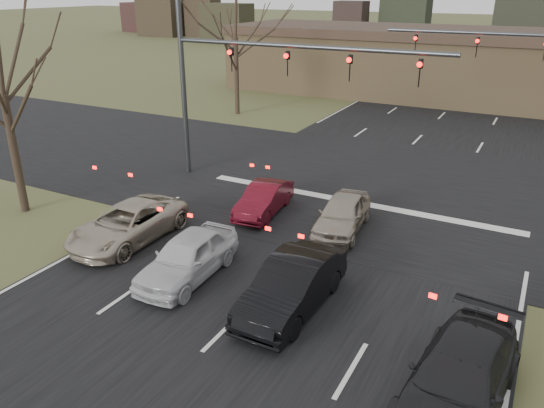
{
  "coord_description": "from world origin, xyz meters",
  "views": [
    {
      "loc": [
        6.54,
        -6.79,
        8.45
      ],
      "look_at": [
        -0.72,
        6.99,
        2.0
      ],
      "focal_mm": 35.0,
      "sensor_mm": 36.0,
      "label": 1
    }
  ],
  "objects_px": {
    "car_silver_suv": "(128,224)",
    "car_red_ahead": "(264,199)",
    "building": "(491,66)",
    "car_black_hatch": "(292,286)",
    "car_white_sedan": "(188,257)",
    "car_silver_ahead": "(342,214)",
    "mast_arm_near": "(244,71)",
    "car_charcoal_sedan": "(459,378)"
  },
  "relations": [
    {
      "from": "car_silver_suv",
      "to": "car_red_ahead",
      "type": "xyz_separation_m",
      "value": [
        3.07,
        4.4,
        -0.07
      ]
    },
    {
      "from": "building",
      "to": "car_silver_suv",
      "type": "xyz_separation_m",
      "value": [
        -7.9,
        -32.12,
        -2.01
      ]
    },
    {
      "from": "car_black_hatch",
      "to": "car_red_ahead",
      "type": "relative_size",
      "value": 1.24
    },
    {
      "from": "car_white_sedan",
      "to": "car_silver_ahead",
      "type": "bearing_deg",
      "value": 58.79
    },
    {
      "from": "car_black_hatch",
      "to": "mast_arm_near",
      "type": "bearing_deg",
      "value": 128.22
    },
    {
      "from": "mast_arm_near",
      "to": "car_charcoal_sedan",
      "type": "distance_m",
      "value": 15.53
    },
    {
      "from": "car_silver_ahead",
      "to": "car_silver_suv",
      "type": "bearing_deg",
      "value": -152.07
    },
    {
      "from": "mast_arm_near",
      "to": "car_red_ahead",
      "type": "xyz_separation_m",
      "value": [
        2.4,
        -2.72,
        -4.48
      ]
    },
    {
      "from": "building",
      "to": "mast_arm_near",
      "type": "bearing_deg",
      "value": -106.13
    },
    {
      "from": "car_black_hatch",
      "to": "car_red_ahead",
      "type": "bearing_deg",
      "value": 126.07
    },
    {
      "from": "building",
      "to": "car_red_ahead",
      "type": "distance_m",
      "value": 28.21
    },
    {
      "from": "mast_arm_near",
      "to": "car_red_ahead",
      "type": "distance_m",
      "value": 5.76
    },
    {
      "from": "car_silver_suv",
      "to": "car_silver_ahead",
      "type": "relative_size",
      "value": 1.22
    },
    {
      "from": "mast_arm_near",
      "to": "car_charcoal_sedan",
      "type": "height_order",
      "value": "mast_arm_near"
    },
    {
      "from": "building",
      "to": "car_black_hatch",
      "type": "relative_size",
      "value": 9.51
    },
    {
      "from": "building",
      "to": "car_red_ahead",
      "type": "height_order",
      "value": "building"
    },
    {
      "from": "mast_arm_near",
      "to": "car_white_sedan",
      "type": "xyz_separation_m",
      "value": [
        2.73,
        -8.22,
        -4.37
      ]
    },
    {
      "from": "car_black_hatch",
      "to": "car_charcoal_sedan",
      "type": "xyz_separation_m",
      "value": [
        4.76,
        -1.65,
        -0.05
      ]
    },
    {
      "from": "car_silver_suv",
      "to": "car_silver_ahead",
      "type": "xyz_separation_m",
      "value": [
        6.4,
        4.34,
        0.0
      ]
    },
    {
      "from": "car_silver_ahead",
      "to": "car_white_sedan",
      "type": "bearing_deg",
      "value": -125.13
    },
    {
      "from": "mast_arm_near",
      "to": "car_red_ahead",
      "type": "relative_size",
      "value": 3.37
    },
    {
      "from": "car_white_sedan",
      "to": "car_red_ahead",
      "type": "height_order",
      "value": "car_white_sedan"
    },
    {
      "from": "mast_arm_near",
      "to": "car_silver_ahead",
      "type": "bearing_deg",
      "value": -25.92
    },
    {
      "from": "car_silver_suv",
      "to": "car_black_hatch",
      "type": "distance_m",
      "value": 7.11
    },
    {
      "from": "building",
      "to": "car_white_sedan",
      "type": "relative_size",
      "value": 10.31
    },
    {
      "from": "building",
      "to": "car_silver_suv",
      "type": "relative_size",
      "value": 8.96
    },
    {
      "from": "car_silver_suv",
      "to": "car_charcoal_sedan",
      "type": "height_order",
      "value": "car_charcoal_sedan"
    },
    {
      "from": "building",
      "to": "car_charcoal_sedan",
      "type": "height_order",
      "value": "building"
    },
    {
      "from": "car_white_sedan",
      "to": "car_red_ahead",
      "type": "bearing_deg",
      "value": 91.13
    },
    {
      "from": "mast_arm_near",
      "to": "car_white_sedan",
      "type": "relative_size",
      "value": 2.95
    },
    {
      "from": "building",
      "to": "car_silver_ahead",
      "type": "bearing_deg",
      "value": -93.09
    },
    {
      "from": "building",
      "to": "mast_arm_near",
      "type": "distance_m",
      "value": 26.14
    },
    {
      "from": "car_silver_ahead",
      "to": "car_black_hatch",
      "type": "bearing_deg",
      "value": -89.84
    },
    {
      "from": "car_silver_suv",
      "to": "car_white_sedan",
      "type": "xyz_separation_m",
      "value": [
        3.4,
        -1.1,
        0.04
      ]
    },
    {
      "from": "car_black_hatch",
      "to": "car_red_ahead",
      "type": "distance_m",
      "value": 6.82
    },
    {
      "from": "building",
      "to": "car_red_ahead",
      "type": "relative_size",
      "value": 11.81
    },
    {
      "from": "mast_arm_near",
      "to": "car_silver_suv",
      "type": "xyz_separation_m",
      "value": [
        -0.67,
        -7.12,
        -4.42
      ]
    },
    {
      "from": "car_black_hatch",
      "to": "car_charcoal_sedan",
      "type": "bearing_deg",
      "value": -18.34
    },
    {
      "from": "car_black_hatch",
      "to": "building",
      "type": "bearing_deg",
      "value": 89.26
    },
    {
      "from": "car_white_sedan",
      "to": "car_charcoal_sedan",
      "type": "bearing_deg",
      "value": -13.87
    },
    {
      "from": "car_silver_suv",
      "to": "car_charcoal_sedan",
      "type": "xyz_separation_m",
      "value": [
        11.77,
        -2.82,
        0.03
      ]
    },
    {
      "from": "car_charcoal_sedan",
      "to": "car_silver_ahead",
      "type": "distance_m",
      "value": 8.94
    }
  ]
}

